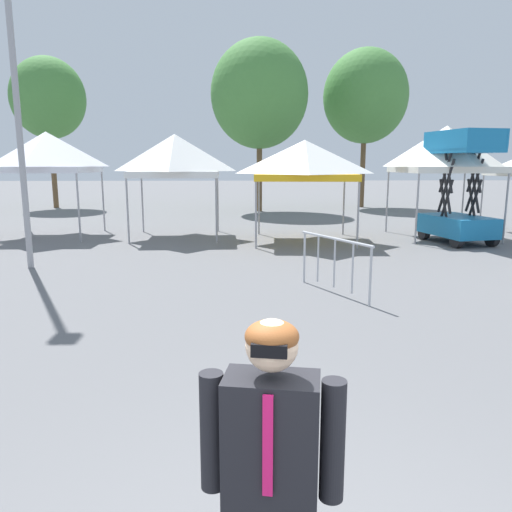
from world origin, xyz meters
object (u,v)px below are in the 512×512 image
canopy_tent_far_left (305,160)px  scissor_lift (459,208)px  person_foreground (271,477)px  tree_behind_tents_center (48,98)px  canopy_tent_far_right (446,149)px  canopy_tent_behind_center (47,152)px  tree_behind_tents_left (365,97)px  crowd_barrier_near_person (335,254)px  tree_behind_tents_right (259,94)px  light_pole_opposite_side (11,31)px  canopy_tent_behind_right (175,156)px

canopy_tent_far_left → scissor_lift: (4.72, -0.57, -1.46)m
person_foreground → tree_behind_tents_center: 28.35m
canopy_tent_far_right → tree_behind_tents_center: (-16.92, 11.92, 3.00)m
scissor_lift → tree_behind_tents_center: size_ratio=0.42×
canopy_tent_behind_center → tree_behind_tents_left: tree_behind_tents_left is taller
scissor_lift → tree_behind_tents_left: 13.74m
canopy_tent_behind_center → canopy_tent_far_left: bearing=-9.5°
tree_behind_tents_center → canopy_tent_behind_center: bearing=-71.0°
canopy_tent_far_left → crowd_barrier_near_person: bearing=-92.6°
tree_behind_tents_right → light_pole_opposite_side: bearing=-113.9°
canopy_tent_far_right → tree_behind_tents_left: 12.03m
person_foreground → crowd_barrier_near_person: size_ratio=0.94×
person_foreground → tree_behind_tents_left: tree_behind_tents_left is taller
canopy_tent_far_left → tree_behind_tents_right: (-0.93, 9.97, 3.28)m
tree_behind_tents_center → light_pole_opposite_side: bearing=-72.4°
person_foreground → tree_behind_tents_right: tree_behind_tents_right is taller
tree_behind_tents_left → canopy_tent_behind_center: bearing=-140.9°
canopy_tent_far_right → canopy_tent_behind_right: bearing=177.5°
canopy_tent_behind_center → canopy_tent_behind_right: canopy_tent_behind_center is taller
canopy_tent_behind_right → light_pole_opposite_side: 6.19m
scissor_lift → canopy_tent_behind_center: bearing=171.4°
person_foreground → scissor_lift: bearing=62.4°
scissor_lift → canopy_tent_far_left: bearing=173.1°
canopy_tent_far_right → crowd_barrier_near_person: 8.91m
canopy_tent_behind_right → tree_behind_tents_left: (9.10, 11.23, 3.35)m
canopy_tent_behind_right → person_foreground: canopy_tent_behind_right is taller
canopy_tent_behind_right → crowd_barrier_near_person: bearing=-62.8°
tree_behind_tents_right → crowd_barrier_near_person: tree_behind_tents_right is taller
person_foreground → tree_behind_tents_left: size_ratio=0.21×
light_pole_opposite_side → tree_behind_tents_right: (6.10, 13.77, 0.54)m
canopy_tent_far_right → tree_behind_tents_center: tree_behind_tents_center is taller
canopy_tent_behind_right → canopy_tent_far_left: size_ratio=1.02×
person_foreground → canopy_tent_behind_center: bearing=113.3°
tree_behind_tents_left → crowd_barrier_near_person: size_ratio=4.51×
person_foreground → canopy_tent_far_right: bearing=64.5°
canopy_tent_far_left → canopy_tent_far_right: canopy_tent_far_right is taller
canopy_tent_far_right → person_foreground: size_ratio=2.04×
person_foreground → tree_behind_tents_center: tree_behind_tents_center is taller
canopy_tent_behind_center → canopy_tent_behind_right: bearing=-5.2°
light_pole_opposite_side → tree_behind_tents_center: light_pole_opposite_side is taller
canopy_tent_behind_center → light_pole_opposite_side: bearing=-75.5°
person_foreground → tree_behind_tents_right: 23.92m
light_pole_opposite_side → tree_behind_tents_left: (12.01, 16.03, 0.76)m
scissor_lift → tree_behind_tents_right: 12.87m
scissor_lift → tree_behind_tents_right: bearing=118.2°
canopy_tent_far_left → tree_behind_tents_right: 10.54m
tree_behind_tents_left → scissor_lift: bearing=-91.2°
person_foreground → crowd_barrier_near_person: bearing=76.3°
canopy_tent_behind_center → person_foreground: size_ratio=1.95×
tree_behind_tents_right → tree_behind_tents_center: size_ratio=1.05×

